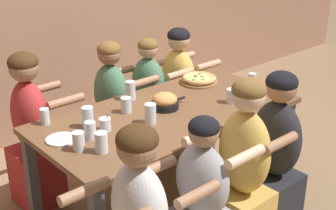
# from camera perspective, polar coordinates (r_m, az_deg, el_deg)

# --- Properties ---
(ground_plane) EXTENTS (18.00, 18.00, 0.00)m
(ground_plane) POSITION_cam_1_polar(r_m,az_deg,el_deg) (3.69, -0.00, -11.99)
(ground_plane) COLOR #896B4C
(ground_plane) RESTS_ON ground
(dining_table) EXTENTS (1.88, 0.94, 0.78)m
(dining_table) POSITION_cam_1_polar(r_m,az_deg,el_deg) (3.34, -0.00, -2.17)
(dining_table) COLOR brown
(dining_table) RESTS_ON ground
(pizza_board_main) EXTENTS (0.31, 0.31, 0.06)m
(pizza_board_main) POSITION_cam_1_polar(r_m,az_deg,el_deg) (3.83, 3.80, 3.13)
(pizza_board_main) COLOR #996B42
(pizza_board_main) RESTS_ON dining_table
(skillet_bowl) EXTENTS (0.29, 0.20, 0.12)m
(skillet_bowl) POSITION_cam_1_polar(r_m,az_deg,el_deg) (3.33, -0.38, 0.42)
(skillet_bowl) COLOR black
(skillet_bowl) RESTS_ON dining_table
(empty_plate_a) EXTENTS (0.19, 0.19, 0.02)m
(empty_plate_a) POSITION_cam_1_polar(r_m,az_deg,el_deg) (2.97, -12.85, -4.10)
(empty_plate_a) COLOR white
(empty_plate_a) RESTS_ON dining_table
(empty_plate_b) EXTENTS (0.19, 0.19, 0.02)m
(empty_plate_b) POSITION_cam_1_polar(r_m,az_deg,el_deg) (2.83, -3.62, -5.01)
(empty_plate_b) COLOR white
(empty_plate_b) RESTS_ON dining_table
(cocktail_glass_blue) EXTENTS (0.08, 0.08, 0.11)m
(cocktail_glass_blue) POSITION_cam_1_polar(r_m,az_deg,el_deg) (3.04, -7.69, -2.43)
(cocktail_glass_blue) COLOR silver
(cocktail_glass_blue) RESTS_ON dining_table
(drinking_glass_a) EXTENTS (0.08, 0.08, 0.14)m
(drinking_glass_a) POSITION_cam_1_polar(r_m,az_deg,el_deg) (3.08, -9.75, -1.64)
(drinking_glass_a) COLOR silver
(drinking_glass_a) RESTS_ON dining_table
(drinking_glass_b) EXTENTS (0.07, 0.07, 0.12)m
(drinking_glass_b) POSITION_cam_1_polar(r_m,az_deg,el_deg) (2.94, -9.48, -3.20)
(drinking_glass_b) COLOR silver
(drinking_glass_b) RESTS_ON dining_table
(drinking_glass_c) EXTENTS (0.08, 0.08, 0.14)m
(drinking_glass_c) POSITION_cam_1_polar(r_m,az_deg,el_deg) (3.10, -2.16, -1.20)
(drinking_glass_c) COLOR silver
(drinking_glass_c) RESTS_ON dining_table
(drinking_glass_d) EXTENTS (0.08, 0.08, 0.11)m
(drinking_glass_d) POSITION_cam_1_polar(r_m,az_deg,el_deg) (3.46, 7.76, 1.11)
(drinking_glass_d) COLOR silver
(drinking_glass_d) RESTS_ON dining_table
(drinking_glass_e) EXTENTS (0.07, 0.07, 0.12)m
(drinking_glass_e) POSITION_cam_1_polar(r_m,az_deg,el_deg) (2.82, -10.84, -4.46)
(drinking_glass_e) COLOR silver
(drinking_glass_e) RESTS_ON dining_table
(drinking_glass_f) EXTENTS (0.06, 0.06, 0.11)m
(drinking_glass_f) POSITION_cam_1_polar(r_m,az_deg,el_deg) (3.20, -14.78, -1.44)
(drinking_glass_f) COLOR silver
(drinking_glass_f) RESTS_ON dining_table
(drinking_glass_g) EXTENTS (0.07, 0.07, 0.14)m
(drinking_glass_g) POSITION_cam_1_polar(r_m,az_deg,el_deg) (3.49, -4.60, 1.66)
(drinking_glass_g) COLOR silver
(drinking_glass_g) RESTS_ON dining_table
(drinking_glass_h) EXTENTS (0.08, 0.08, 0.11)m
(drinking_glass_h) POSITION_cam_1_polar(r_m,az_deg,el_deg) (3.28, -5.11, -0.12)
(drinking_glass_h) COLOR silver
(drinking_glass_h) RESTS_ON dining_table
(drinking_glass_i) EXTENTS (0.06, 0.06, 0.14)m
(drinking_glass_i) POSITION_cam_1_polar(r_m,az_deg,el_deg) (3.71, 10.17, 2.63)
(drinking_glass_i) COLOR silver
(drinking_glass_i) RESTS_ON dining_table
(drinking_glass_j) EXTENTS (0.08, 0.08, 0.13)m
(drinking_glass_j) POSITION_cam_1_polar(r_m,az_deg,el_deg) (2.77, -8.13, -4.66)
(drinking_glass_j) COLOR silver
(drinking_glass_j) RESTS_ON dining_table
(diner_far_left) EXTENTS (0.51, 0.40, 1.21)m
(diner_far_left) POSITION_cam_1_polar(r_m,az_deg,el_deg) (3.58, -16.16, -3.69)
(diner_far_left) COLOR #B22D2D
(diner_far_left) RESTS_ON ground
(diner_near_midleft) EXTENTS (0.51, 0.40, 1.08)m
(diner_near_midleft) POSITION_cam_1_polar(r_m,az_deg,el_deg) (2.80, 4.01, -12.64)
(diner_near_midleft) COLOR #99999E
(diner_near_midleft) RESTS_ON ground
(diner_near_midright) EXTENTS (0.51, 0.40, 1.18)m
(diner_near_midright) POSITION_cam_1_polar(r_m,az_deg,el_deg) (3.22, 12.74, -6.77)
(diner_near_midright) COLOR #232328
(diner_near_midright) RESTS_ON ground
(diner_far_midright) EXTENTS (0.51, 0.40, 1.11)m
(diner_far_midright) POSITION_cam_1_polar(r_m,az_deg,el_deg) (4.12, -2.29, -0.07)
(diner_far_midright) COLOR #477556
(diner_far_midright) RESTS_ON ground
(diner_far_center) EXTENTS (0.51, 0.40, 1.15)m
(diner_far_center) POSITION_cam_1_polar(r_m,az_deg,el_deg) (3.90, -6.75, -1.18)
(diner_far_center) COLOR #477556
(diner_far_center) RESTS_ON ground
(diner_near_center) EXTENTS (0.51, 0.40, 1.21)m
(diner_near_center) POSITION_cam_1_polar(r_m,az_deg,el_deg) (2.99, 9.04, -8.62)
(diner_near_center) COLOR gold
(diner_near_center) RESTS_ON ground
(diner_far_right) EXTENTS (0.51, 0.40, 1.14)m
(diner_far_right) POSITION_cam_1_polar(r_m,az_deg,el_deg) (4.32, 1.30, 1.50)
(diner_far_right) COLOR gold
(diner_far_right) RESTS_ON ground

